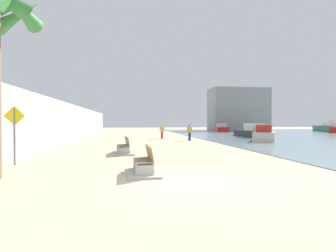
% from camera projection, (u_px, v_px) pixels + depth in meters
% --- Properties ---
extents(ground_plane, '(120.00, 120.00, 0.00)m').
position_uv_depth(ground_plane, '(145.00, 141.00, 25.71)').
color(ground_plane, '#C6B793').
extents(seawall, '(0.80, 64.00, 3.57)m').
position_uv_depth(seawall, '(65.00, 122.00, 24.58)').
color(seawall, '#ADAAA3').
rests_on(seawall, ground).
extents(bench_near, '(1.16, 2.13, 0.98)m').
position_uv_depth(bench_near, '(144.00, 167.00, 9.35)').
color(bench_near, '#ADAAA3').
rests_on(bench_near, ground).
extents(bench_far, '(1.32, 2.21, 0.98)m').
position_uv_depth(bench_far, '(123.00, 150.00, 15.14)').
color(bench_far, '#ADAAA3').
rests_on(bench_far, ground).
extents(person_walking, '(0.50, 0.28, 1.58)m').
position_uv_depth(person_walking, '(162.00, 130.00, 28.51)').
color(person_walking, '#B22D33').
rests_on(person_walking, ground).
extents(person_standing, '(0.53, 0.22, 1.60)m').
position_uv_depth(person_standing, '(190.00, 131.00, 25.68)').
color(person_standing, navy).
rests_on(person_standing, ground).
extents(boat_distant, '(2.33, 6.71, 1.61)m').
position_uv_depth(boat_distant, '(251.00, 132.00, 32.17)').
color(boat_distant, black).
rests_on(boat_distant, water_bay).
extents(boat_mid_bay, '(3.17, 7.31, 2.18)m').
position_uv_depth(boat_mid_bay, '(326.00, 127.00, 48.98)').
color(boat_mid_bay, '#337060').
rests_on(boat_mid_bay, water_bay).
extents(boat_far_left, '(2.77, 5.14, 1.56)m').
position_uv_depth(boat_far_left, '(221.00, 128.00, 50.09)').
color(boat_far_left, red).
rests_on(boat_far_left, water_bay).
extents(boat_nearest, '(3.68, 4.37, 1.52)m').
position_uv_depth(boat_nearest, '(265.00, 135.00, 24.67)').
color(boat_nearest, beige).
rests_on(boat_nearest, water_bay).
extents(pedestrian_sign, '(0.85, 0.08, 2.51)m').
position_uv_depth(pedestrian_sign, '(14.00, 128.00, 11.12)').
color(pedestrian_sign, slate).
rests_on(pedestrian_sign, ground).
extents(harbor_building, '(12.00, 6.00, 8.93)m').
position_uv_depth(harbor_building, '(238.00, 110.00, 56.51)').
color(harbor_building, gray).
rests_on(harbor_building, ground).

